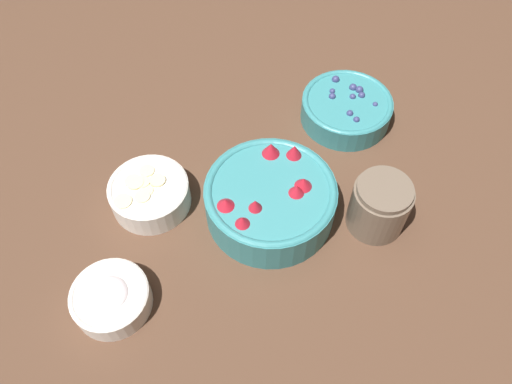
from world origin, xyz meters
The scene contains 6 objects.
ground_plane centered at (0.00, 0.00, 0.00)m, with size 4.00×4.00×0.00m, color #4C3323.
bowl_strawberries centered at (0.04, 0.00, 0.04)m, with size 0.22×0.22×0.10m.
bowl_blueberries centered at (0.22, 0.20, 0.03)m, with size 0.18×0.18×0.06m.
bowl_bananas centered at (-0.17, 0.05, 0.03)m, with size 0.14×0.14×0.05m.
bowl_cream centered at (-0.23, -0.14, 0.03)m, with size 0.12×0.12×0.05m.
jar_chocolate centered at (0.22, -0.04, 0.05)m, with size 0.10×0.10×0.10m.
Camera 1 is at (-0.04, -0.46, 0.74)m, focal length 35.00 mm.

